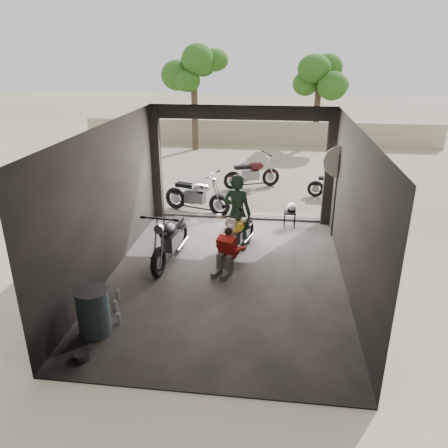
% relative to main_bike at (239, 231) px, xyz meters
% --- Properties ---
extents(ground, '(80.00, 80.00, 0.00)m').
position_rel_main_bike_xyz_m(ground, '(-0.16, -1.26, -0.55)').
color(ground, '#7A6D56').
rests_on(ground, ground).
extents(garage, '(7.00, 7.13, 3.20)m').
position_rel_main_bike_xyz_m(garage, '(-0.16, -0.71, 0.72)').
color(garage, '#2D2B28').
rests_on(garage, ground).
extents(boundary_wall, '(18.00, 0.30, 1.20)m').
position_rel_main_bike_xyz_m(boundary_wall, '(-0.16, 12.74, 0.05)').
color(boundary_wall, gray).
rests_on(boundary_wall, ground).
extents(tree_left, '(2.20, 2.20, 5.60)m').
position_rel_main_bike_xyz_m(tree_left, '(-3.16, 11.24, 3.43)').
color(tree_left, '#382B1E').
rests_on(tree_left, ground).
extents(tree_right, '(2.20, 2.20, 5.00)m').
position_rel_main_bike_xyz_m(tree_right, '(2.64, 12.74, 3.00)').
color(tree_right, '#382B1E').
rests_on(tree_right, ground).
extents(main_bike, '(1.12, 1.78, 1.11)m').
position_rel_main_bike_xyz_m(main_bike, '(0.00, 0.00, 0.00)').
color(main_bike, beige).
rests_on(main_bike, ground).
extents(left_bike, '(0.99, 1.99, 1.29)m').
position_rel_main_bike_xyz_m(left_bike, '(-1.52, -0.69, 0.09)').
color(left_bike, black).
rests_on(left_bike, ground).
extents(outside_bike_a, '(2.03, 1.31, 1.27)m').
position_rel_main_bike_xyz_m(outside_bike_a, '(-1.50, 2.58, 0.08)').
color(outside_bike_a, black).
rests_on(outside_bike_a, ground).
extents(outside_bike_b, '(1.95, 1.40, 1.22)m').
position_rel_main_bike_xyz_m(outside_bike_b, '(-0.03, 5.28, 0.06)').
color(outside_bike_b, '#3B0E0F').
rests_on(outside_bike_b, ground).
extents(outside_bike_c, '(1.56, 0.75, 1.03)m').
position_rel_main_bike_xyz_m(outside_bike_c, '(2.73, 4.47, -0.04)').
color(outside_bike_c, black).
rests_on(outside_bike_c, ground).
extents(rider, '(0.81, 0.66, 1.91)m').
position_rel_main_bike_xyz_m(rider, '(-0.06, 0.14, 0.40)').
color(rider, black).
rests_on(rider, ground).
extents(mechanic, '(0.74, 0.84, 1.01)m').
position_rel_main_bike_xyz_m(mechanic, '(-0.20, -1.18, -0.05)').
color(mechanic, '#AC1F17').
rests_on(mechanic, ground).
extents(stool, '(0.33, 0.33, 0.46)m').
position_rel_main_bike_xyz_m(stool, '(1.23, 1.74, -0.17)').
color(stool, black).
rests_on(stool, ground).
extents(helmet, '(0.34, 0.34, 0.24)m').
position_rel_main_bike_xyz_m(helmet, '(1.27, 1.78, 0.02)').
color(helmet, white).
rests_on(helmet, stool).
extents(oil_drum, '(0.67, 0.67, 0.85)m').
position_rel_main_bike_xyz_m(oil_drum, '(-2.16, -3.56, -0.13)').
color(oil_drum, '#3C5664').
rests_on(oil_drum, ground).
extents(sign_post, '(0.80, 0.08, 2.39)m').
position_rel_main_bike_xyz_m(sign_post, '(2.35, 1.25, 1.06)').
color(sign_post, black).
rests_on(sign_post, ground).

